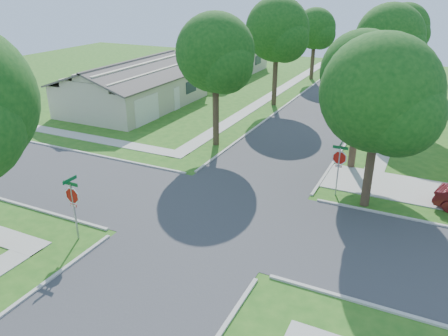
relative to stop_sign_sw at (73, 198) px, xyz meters
name	(u,v)px	position (x,y,z in m)	size (l,w,h in m)	color
ground	(219,215)	(4.70, 4.70, -2.03)	(100.00, 100.00, 0.00)	#255A18
road_ns	(219,215)	(4.70, 4.70, -2.03)	(7.00, 100.00, 0.02)	#333335
sidewalk_ne	(401,105)	(10.80, 30.70, -2.01)	(1.20, 40.00, 0.04)	#9E9B91
sidewalk_nw	(277,92)	(-1.40, 30.70, -2.01)	(1.20, 40.00, 0.04)	#9E9B91
driveway	(402,188)	(12.60, 11.80, -2.01)	(8.80, 3.60, 0.05)	#9E9B91
stop_sign_sw	(73,198)	(0.00, 0.00, 0.00)	(1.05, 0.80, 2.98)	gray
stop_sign_ne	(339,160)	(9.40, 9.40, 0.00)	(1.05, 0.80, 2.98)	gray
tree_e_near	(363,76)	(9.45, 13.71, 3.61)	(4.97, 4.80, 8.28)	#38281C
tree_e_mid	(390,41)	(9.46, 25.71, 4.22)	(5.59, 5.40, 9.21)	#38281C
tree_e_far	(404,30)	(9.45, 38.71, 3.95)	(5.17, 5.00, 8.72)	#38281C
tree_w_near	(216,56)	(0.06, 13.71, 4.08)	(5.38, 5.20, 8.97)	#38281C
tree_w_mid	(278,33)	(0.06, 25.71, 4.46)	(5.80, 5.60, 9.56)	#38281C
tree_w_far	(315,31)	(0.05, 38.71, 3.48)	(4.76, 4.60, 8.04)	#38281C
tree_ne_corner	(381,99)	(11.06, 8.91, 3.56)	(5.80, 5.60, 8.66)	#38281C
house_nw_near	(135,90)	(-11.29, 19.70, -0.51)	(8.42, 13.60, 4.23)	#B1A98B
house_nw_far	(218,62)	(-11.29, 36.70, -0.51)	(8.42, 13.60, 4.23)	#B1A98B
car_curb_east	(347,94)	(5.90, 29.93, -1.32)	(1.67, 4.15, 1.41)	black
car_curb_west	(357,63)	(3.50, 48.83, -1.45)	(1.62, 3.98, 1.15)	black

